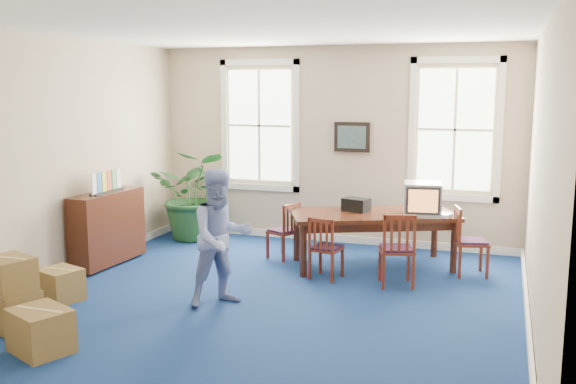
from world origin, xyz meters
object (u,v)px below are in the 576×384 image
(conference_table, at_px, (373,239))
(chair_near_left, at_px, (326,247))
(credenza, at_px, (108,230))
(cardboard_boxes, at_px, (33,290))
(crt_tv, at_px, (423,199))
(potted_plant, at_px, (195,195))
(man, at_px, (221,238))

(conference_table, bearing_deg, chair_near_left, -145.28)
(credenza, bearing_deg, cardboard_boxes, -70.43)
(crt_tv, bearing_deg, conference_table, 175.74)
(crt_tv, relative_size, potted_plant, 0.36)
(man, height_order, potted_plant, man)
(cardboard_boxes, bearing_deg, chair_near_left, 47.68)
(credenza, bearing_deg, crt_tv, 18.99)
(chair_near_left, height_order, man, man)
(man, distance_m, credenza, 2.52)
(conference_table, bearing_deg, man, -146.31)
(conference_table, bearing_deg, crt_tv, -19.91)
(credenza, bearing_deg, chair_near_left, 9.99)
(conference_table, xyz_separation_m, crt_tv, (0.68, 0.05, 0.62))
(crt_tv, distance_m, credenza, 4.50)
(conference_table, height_order, potted_plant, potted_plant)
(potted_plant, bearing_deg, credenza, -104.48)
(credenza, relative_size, cardboard_boxes, 0.91)
(chair_near_left, relative_size, credenza, 0.65)
(chair_near_left, xyz_separation_m, man, (-0.89, -1.40, 0.38))
(man, distance_m, cardboard_boxes, 2.11)
(chair_near_left, bearing_deg, potted_plant, -19.08)
(conference_table, xyz_separation_m, man, (-1.36, -2.18, 0.41))
(conference_table, height_order, man, man)
(chair_near_left, relative_size, cardboard_boxes, 0.59)
(conference_table, xyz_separation_m, potted_plant, (-3.16, 0.69, 0.37))
(crt_tv, height_order, potted_plant, potted_plant)
(credenza, bearing_deg, conference_table, 20.95)
(potted_plant, height_order, cardboard_boxes, potted_plant)
(man, height_order, credenza, man)
(credenza, bearing_deg, potted_plant, 79.02)
(cardboard_boxes, bearing_deg, potted_plant, 92.83)
(conference_table, height_order, chair_near_left, chair_near_left)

